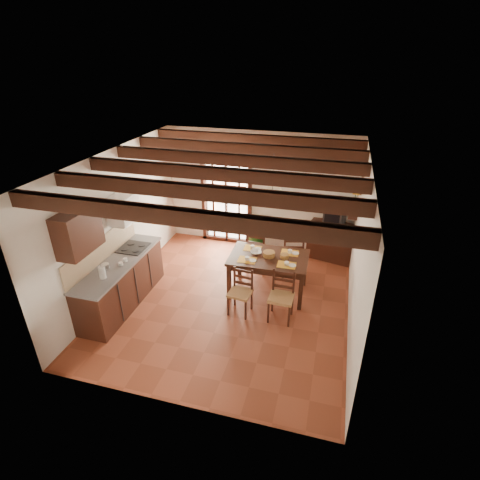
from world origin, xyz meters
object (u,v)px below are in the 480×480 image
(chair_far_right, at_px, (292,262))
(crt_tv, at_px, (335,216))
(potted_plant, at_px, (258,231))
(dining_table, at_px, (269,261))
(chair_near_left, at_px, (240,300))
(kitchen_counter, at_px, (121,282))
(sideboard, at_px, (331,241))
(pendant_lamp, at_px, (272,193))
(chair_far_left, at_px, (257,258))
(chair_near_right, at_px, (281,305))

(chair_far_right, height_order, crt_tv, crt_tv)
(potted_plant, bearing_deg, crt_tv, 5.21)
(dining_table, bearing_deg, chair_near_left, -115.90)
(kitchen_counter, bearing_deg, dining_table, 22.78)
(sideboard, relative_size, pendant_lamp, 1.22)
(chair_far_right, height_order, sideboard, chair_far_right)
(kitchen_counter, relative_size, potted_plant, 1.23)
(kitchen_counter, relative_size, chair_near_left, 2.58)
(chair_far_right, xyz_separation_m, sideboard, (0.77, 0.95, 0.14))
(chair_far_right, height_order, pendant_lamp, pendant_lamp)
(dining_table, bearing_deg, kitchen_counter, -158.32)
(dining_table, height_order, chair_far_left, chair_far_left)
(chair_near_left, xyz_separation_m, crt_tv, (1.50, 2.50, 0.79))
(crt_tv, xyz_separation_m, potted_plant, (-1.71, -0.16, -0.50))
(chair_near_left, distance_m, pendant_lamp, 2.04)
(dining_table, bearing_deg, chair_far_right, 63.78)
(chair_far_left, distance_m, pendant_lamp, 1.94)
(chair_near_right, height_order, chair_far_left, chair_far_left)
(chair_far_left, bearing_deg, chair_near_right, 122.73)
(kitchen_counter, xyz_separation_m, sideboard, (3.75, 2.83, -0.03))
(kitchen_counter, bearing_deg, chair_far_right, 32.23)
(chair_near_left, distance_m, crt_tv, 3.03)
(chair_near_left, height_order, chair_far_left, chair_far_left)
(chair_near_left, height_order, potted_plant, potted_plant)
(chair_far_left, xyz_separation_m, chair_far_right, (0.76, 0.01, 0.00))
(chair_near_right, bearing_deg, dining_table, 118.34)
(dining_table, distance_m, chair_far_right, 0.96)
(chair_near_left, bearing_deg, crt_tv, 64.94)
(kitchen_counter, height_order, potted_plant, potted_plant)
(chair_far_right, bearing_deg, chair_near_left, 51.70)
(chair_near_right, distance_m, sideboard, 2.61)
(potted_plant, bearing_deg, dining_table, -70.15)
(chair_far_left, relative_size, potted_plant, 0.52)
(crt_tv, height_order, pendant_lamp, pendant_lamp)
(chair_near_right, xyz_separation_m, potted_plant, (-0.96, 2.33, 0.28))
(kitchen_counter, height_order, dining_table, kitchen_counter)
(chair_far_right, relative_size, sideboard, 0.93)
(dining_table, relative_size, sideboard, 1.48)
(dining_table, relative_size, crt_tv, 3.01)
(kitchen_counter, distance_m, pendant_lamp, 3.29)
(chair_near_left, distance_m, chair_near_right, 0.75)
(kitchen_counter, relative_size, chair_far_right, 2.34)
(chair_near_left, height_order, crt_tv, crt_tv)
(chair_near_right, relative_size, crt_tv, 1.84)
(kitchen_counter, height_order, sideboard, kitchen_counter)
(dining_table, height_order, chair_near_left, chair_near_left)
(potted_plant, bearing_deg, pendant_lamp, -68.92)
(potted_plant, xyz_separation_m, pendant_lamp, (0.57, -1.47, 1.51))
(chair_near_right, xyz_separation_m, chair_far_right, (-0.03, 1.54, 0.01))
(pendant_lamp, bearing_deg, potted_plant, 111.08)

